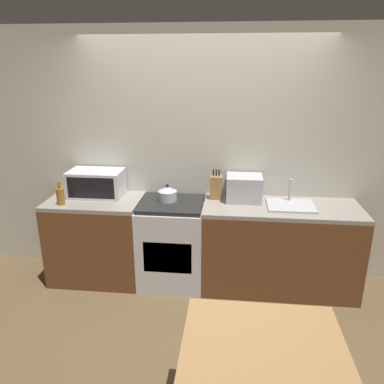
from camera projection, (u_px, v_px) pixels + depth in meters
ground_plane at (192, 332)px, 3.28m from camera, size 16.00×16.00×0.00m
wall_back at (203, 157)px, 3.95m from camera, size 10.00×0.06×2.60m
counter_left_run at (98, 239)px, 4.01m from camera, size 0.96×0.62×0.90m
counter_right_run at (279, 247)px, 3.82m from camera, size 1.54×0.62×0.90m
stove_range at (172, 243)px, 3.93m from camera, size 0.66×0.62×0.90m
kettle at (167, 194)px, 3.80m from camera, size 0.19×0.19×0.18m
microwave at (96, 183)px, 3.93m from camera, size 0.56×0.35×0.28m
bottle at (61, 196)px, 3.69m from camera, size 0.08×0.08×0.23m
knife_block at (216, 187)px, 3.85m from camera, size 0.12×0.10×0.31m
toaster_oven at (244, 188)px, 3.80m from camera, size 0.35×0.30×0.26m
sink_basin at (291, 205)px, 3.67m from camera, size 0.46×0.37×0.24m
dining_table at (262, 356)px, 2.10m from camera, size 0.90×0.70×0.77m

